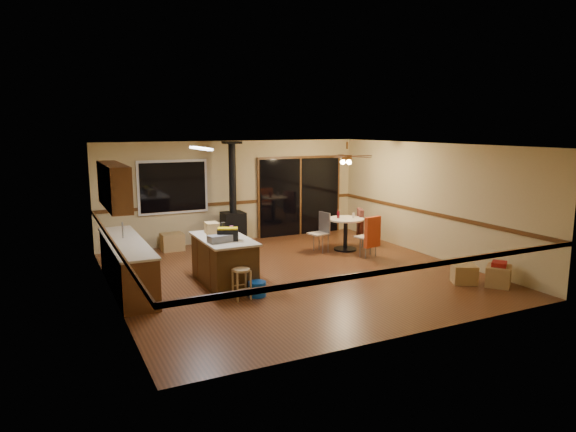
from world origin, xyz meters
TOP-DOWN VIEW (x-y plane):
  - floor at (0.00, 0.00)m, footprint 7.00×7.00m
  - ceiling at (0.00, 0.00)m, footprint 7.00×7.00m
  - wall_back at (0.00, 3.50)m, footprint 7.00×0.00m
  - wall_front at (0.00, -3.50)m, footprint 7.00×0.00m
  - wall_left at (-3.50, 0.00)m, footprint 0.00×7.00m
  - wall_right at (3.50, 0.00)m, footprint 0.00×7.00m
  - chair_rail at (0.00, 0.00)m, footprint 7.00×7.00m
  - window at (-1.60, 3.45)m, footprint 1.72×0.10m
  - sliding_door at (1.90, 3.45)m, footprint 2.52×0.10m
  - lower_cabinets at (-3.20, 0.50)m, footprint 0.60×3.00m
  - countertop at (-3.20, 0.50)m, footprint 0.64×3.04m
  - upper_cabinets at (-3.33, 0.70)m, footprint 0.35×2.00m
  - kitchen_island at (-1.50, 0.00)m, footprint 0.88×1.68m
  - wood_stove at (-0.20, 3.05)m, footprint 0.55×0.50m
  - ceiling_fan at (2.03, 1.30)m, footprint 0.24×0.24m
  - fluorescent_strip at (-1.80, 0.30)m, footprint 0.10×1.20m
  - toolbox_grey at (-1.68, -0.33)m, footprint 0.44×0.28m
  - toolbox_black at (-1.51, -0.28)m, footprint 0.43×0.33m
  - toolbox_yellow_lid at (-1.51, -0.28)m, footprint 0.41×0.31m
  - box_on_island at (-1.58, 0.45)m, footprint 0.27×0.35m
  - bottle_dark at (-1.51, -0.01)m, footprint 0.11×0.11m
  - bottle_pink at (-1.36, -0.07)m, footprint 0.09×0.09m
  - bottle_white at (-1.53, 0.40)m, footprint 0.07×0.07m
  - bar_stool at (-1.52, -0.98)m, footprint 0.34×0.34m
  - blue_bucket at (-1.21, -0.95)m, footprint 0.33×0.33m
  - dining_table at (2.03, 1.30)m, footprint 0.89×0.89m
  - glass_red at (1.88, 1.40)m, footprint 0.08×0.08m
  - glass_cream at (2.21, 1.25)m, footprint 0.07×0.07m
  - chair_left at (1.44, 1.41)m, footprint 0.47×0.46m
  - chair_near at (2.17, 0.42)m, footprint 0.51×0.54m
  - chair_right at (2.57, 1.42)m, footprint 0.59×0.57m
  - box_under_window at (-1.75, 3.10)m, footprint 0.53×0.43m
  - box_corner_a at (3.10, -2.38)m, footprint 0.65×0.64m
  - box_corner_b at (2.64, -1.98)m, footprint 0.56×0.54m
  - box_small_red at (3.10, -2.38)m, footprint 0.40×0.39m

SIDE VIEW (x-z plane):
  - floor at x=0.00m, z-range 0.00..0.00m
  - blue_bucket at x=-1.21m, z-range 0.00..0.26m
  - box_corner_b at x=2.64m, z-range 0.00..0.36m
  - box_corner_a at x=3.10m, z-range 0.00..0.38m
  - box_under_window at x=-1.75m, z-range 0.00..0.42m
  - bar_stool at x=-1.52m, z-range 0.00..0.55m
  - box_small_red at x=3.10m, z-range 0.38..0.46m
  - lower_cabinets at x=-3.20m, z-range 0.00..0.86m
  - kitchen_island at x=-1.50m, z-range 0.00..0.90m
  - dining_table at x=2.03m, z-range 0.14..0.92m
  - chair_left at x=1.44m, z-range 0.33..0.85m
  - chair_near at x=2.17m, z-range 0.25..0.95m
  - chair_right at x=2.57m, z-range 0.25..0.95m
  - wood_stove at x=-0.20m, z-range -0.53..1.99m
  - glass_cream at x=2.21m, z-range 0.78..0.91m
  - glass_red at x=1.88m, z-range 0.78..0.95m
  - countertop at x=-3.20m, z-range 0.86..0.90m
  - toolbox_grey at x=-1.68m, z-range 0.90..1.03m
  - bottle_white at x=-1.53m, z-range 0.90..1.10m
  - chair_rail at x=0.00m, z-range 0.96..1.04m
  - toolbox_black at x=-1.51m, z-range 0.90..1.11m
  - box_on_island at x=-1.58m, z-range 0.90..1.12m
  - bottle_pink at x=-1.36m, z-range 0.90..1.12m
  - bottle_dark at x=-1.51m, z-range 0.90..1.19m
  - sliding_door at x=1.90m, z-range 0.00..2.10m
  - toolbox_yellow_lid at x=-1.51m, z-range 1.11..1.14m
  - wall_back at x=0.00m, z-range -2.20..4.80m
  - wall_front at x=0.00m, z-range -2.20..4.80m
  - wall_left at x=-3.50m, z-range -2.20..4.80m
  - wall_right at x=3.50m, z-range -2.20..4.80m
  - window at x=-1.60m, z-range 0.84..2.16m
  - upper_cabinets at x=-3.33m, z-range 1.50..2.30m
  - ceiling_fan at x=2.03m, z-range 1.94..2.49m
  - fluorescent_strip at x=-1.80m, z-range 2.54..2.58m
  - ceiling at x=0.00m, z-range 2.60..2.60m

